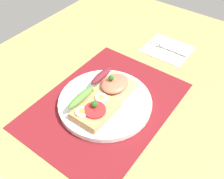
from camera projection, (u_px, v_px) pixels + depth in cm
name	position (u px, v px, depth cm)	size (l,w,h in cm)	color
ground_plane	(105.00, 109.00, 68.94)	(120.00, 90.00, 3.20)	tan
placemat	(105.00, 105.00, 67.71)	(41.05, 30.44, 0.30)	maroon
plate	(105.00, 102.00, 67.09)	(24.03, 24.03, 1.48)	white
sandwich_egg_tomato	(93.00, 108.00, 62.85)	(10.54, 9.39, 4.14)	tan
sandwich_salmon	(113.00, 84.00, 68.26)	(9.63, 9.54, 5.06)	tan
napkin	(167.00, 49.00, 84.88)	(12.41, 14.17, 0.60)	white
fork	(166.00, 48.00, 84.54)	(1.62, 13.44, 0.32)	#B7B7BC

